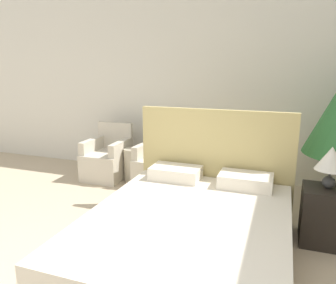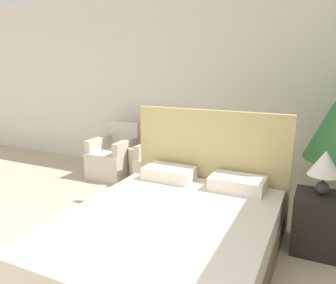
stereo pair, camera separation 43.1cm
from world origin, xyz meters
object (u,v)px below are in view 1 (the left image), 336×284
at_px(armchair_near_window_left, 107,161).
at_px(nightstand, 326,216).
at_px(armchair_near_window_right, 160,166).
at_px(table_lamp, 331,160).
at_px(bed, 190,233).
at_px(side_table, 134,164).

relative_size(armchair_near_window_left, nightstand, 1.46).
distance_m(armchair_near_window_right, table_lamp, 2.42).
bearing_deg(armchair_near_window_right, bed, -56.84).
relative_size(bed, side_table, 4.38).
bearing_deg(nightstand, table_lamp, 123.32).
bearing_deg(table_lamp, armchair_near_window_right, 154.90).
distance_m(bed, nightstand, 1.39).
height_order(armchair_near_window_right, table_lamp, table_lamp).
bearing_deg(armchair_near_window_right, armchair_near_window_left, -175.45).
bearing_deg(side_table, armchair_near_window_left, -177.88).
bearing_deg(armchair_near_window_right, nightstand, -20.75).
height_order(bed, armchair_near_window_left, bed).
height_order(armchair_near_window_right, nightstand, armchair_near_window_right).
relative_size(armchair_near_window_left, table_lamp, 2.02).
xyz_separation_m(armchair_near_window_right, nightstand, (2.13, -1.01, 0.01)).
relative_size(armchair_near_window_right, table_lamp, 2.02).
distance_m(armchair_near_window_left, armchair_near_window_right, 0.89).
bearing_deg(bed, side_table, 128.38).
height_order(armchair_near_window_right, side_table, armchair_near_window_right).
bearing_deg(bed, nightstand, 32.36).
height_order(armchair_near_window_left, side_table, armchair_near_window_left).
distance_m(nightstand, side_table, 2.78).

